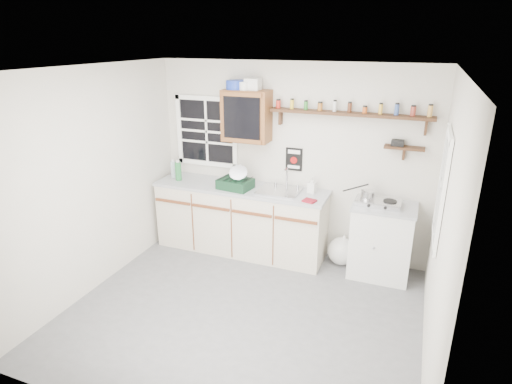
# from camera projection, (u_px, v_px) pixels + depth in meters

# --- Properties ---
(room) EXTENTS (3.64, 3.24, 2.54)m
(room) POSITION_uv_depth(u_px,v_px,m) (242.00, 203.00, 4.15)
(room) COLOR #565659
(room) RESTS_ON ground
(main_cabinet) EXTENTS (2.31, 0.63, 0.92)m
(main_cabinet) POSITION_uv_depth(u_px,v_px,m) (241.00, 219.00, 5.76)
(main_cabinet) COLOR beige
(main_cabinet) RESTS_ON floor
(right_cabinet) EXTENTS (0.73, 0.57, 0.91)m
(right_cabinet) POSITION_uv_depth(u_px,v_px,m) (381.00, 240.00, 5.15)
(right_cabinet) COLOR silver
(right_cabinet) RESTS_ON floor
(sink) EXTENTS (0.52, 0.44, 0.29)m
(sink) POSITION_uv_depth(u_px,v_px,m) (279.00, 191.00, 5.42)
(sink) COLOR #B6B6BB
(sink) RESTS_ON main_cabinet
(upper_cabinet) EXTENTS (0.60, 0.32, 0.65)m
(upper_cabinet) POSITION_uv_depth(u_px,v_px,m) (246.00, 116.00, 5.41)
(upper_cabinet) COLOR brown
(upper_cabinet) RESTS_ON wall_back
(upper_cabinet_clutter) EXTENTS (0.44, 0.24, 0.14)m
(upper_cabinet_clutter) POSITION_uv_depth(u_px,v_px,m) (242.00, 85.00, 5.30)
(upper_cabinet_clutter) COLOR #1934A6
(upper_cabinet_clutter) RESTS_ON upper_cabinet
(spice_shelf) EXTENTS (1.91, 0.18, 0.35)m
(spice_shelf) POSITION_uv_depth(u_px,v_px,m) (350.00, 113.00, 4.99)
(spice_shelf) COLOR #301E0D
(spice_shelf) RESTS_ON wall_back
(secondary_shelf) EXTENTS (0.45, 0.16, 0.24)m
(secondary_shelf) POSITION_uv_depth(u_px,v_px,m) (402.00, 147.00, 4.91)
(secondary_shelf) COLOR #301E0D
(secondary_shelf) RESTS_ON wall_back
(warning_sign) EXTENTS (0.22, 0.02, 0.30)m
(warning_sign) POSITION_uv_depth(u_px,v_px,m) (294.00, 159.00, 5.51)
(warning_sign) COLOR black
(warning_sign) RESTS_ON wall_back
(window_back) EXTENTS (0.93, 0.03, 0.98)m
(window_back) POSITION_uv_depth(u_px,v_px,m) (207.00, 131.00, 5.85)
(window_back) COLOR black
(window_back) RESTS_ON wall_back
(window_right) EXTENTS (0.03, 0.78, 1.08)m
(window_right) POSITION_uv_depth(u_px,v_px,m) (443.00, 188.00, 3.95)
(window_right) COLOR black
(window_right) RESTS_ON wall_back
(water_bottles) EXTENTS (0.20, 0.15, 0.28)m
(water_bottles) POSITION_uv_depth(u_px,v_px,m) (176.00, 170.00, 5.86)
(water_bottles) COLOR #A0B6BC
(water_bottles) RESTS_ON main_cabinet
(dish_rack) EXTENTS (0.45, 0.36, 0.31)m
(dish_rack) POSITION_uv_depth(u_px,v_px,m) (236.00, 181.00, 5.50)
(dish_rack) COLOR black
(dish_rack) RESTS_ON main_cabinet
(soap_bottle) EXTENTS (0.11, 0.11, 0.21)m
(soap_bottle) POSITION_uv_depth(u_px,v_px,m) (312.00, 185.00, 5.35)
(soap_bottle) COLOR white
(soap_bottle) RESTS_ON main_cabinet
(rag) EXTENTS (0.17, 0.16, 0.02)m
(rag) POSITION_uv_depth(u_px,v_px,m) (309.00, 201.00, 5.09)
(rag) COLOR maroon
(rag) RESTS_ON main_cabinet
(hotplate) EXTENTS (0.52, 0.29, 0.08)m
(hotplate) POSITION_uv_depth(u_px,v_px,m) (378.00, 202.00, 5.00)
(hotplate) COLOR #B6B6BB
(hotplate) RESTS_ON right_cabinet
(saucepan) EXTENTS (0.39, 0.20, 0.17)m
(saucepan) POSITION_uv_depth(u_px,v_px,m) (367.00, 194.00, 5.02)
(saucepan) COLOR #B6B6BB
(saucepan) RESTS_ON hotplate
(trash_bag) EXTENTS (0.39, 0.35, 0.44)m
(trash_bag) POSITION_uv_depth(u_px,v_px,m) (341.00, 251.00, 5.47)
(trash_bag) COLOR silver
(trash_bag) RESTS_ON floor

